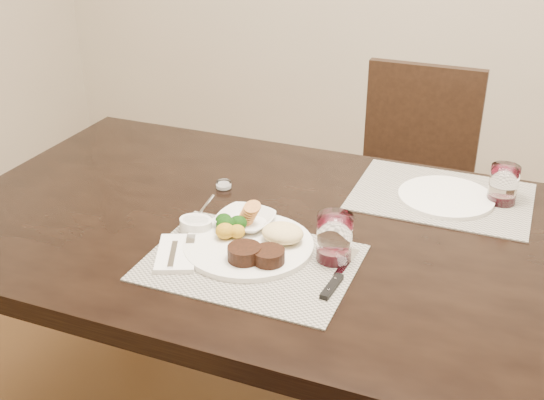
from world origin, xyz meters
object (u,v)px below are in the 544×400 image
at_px(chair_far, 412,178).
at_px(cracker_bowl, 246,221).
at_px(dinner_plate, 254,243).
at_px(far_plate, 446,197).
at_px(wine_glass_near, 334,240).
at_px(steak_knife, 335,281).

relative_size(chair_far, cracker_bowl, 6.26).
height_order(dinner_plate, far_plate, dinner_plate).
distance_m(dinner_plate, wine_glass_near, 0.19).
bearing_deg(far_plate, dinner_plate, -130.63).
distance_m(chair_far, far_plate, 0.72).
distance_m(chair_far, cracker_bowl, 1.04).
height_order(cracker_bowl, wine_glass_near, wine_glass_near).
bearing_deg(dinner_plate, chair_far, 80.07).
bearing_deg(cracker_bowl, chair_far, 77.07).
bearing_deg(steak_knife, chair_far, 96.77).
relative_size(dinner_plate, far_plate, 1.21).
xyz_separation_m(dinner_plate, steak_knife, (0.22, -0.06, -0.01)).
xyz_separation_m(dinner_plate, far_plate, (0.37, 0.43, -0.01)).
distance_m(dinner_plate, steak_knife, 0.22).
bearing_deg(chair_far, steak_knife, -87.52).
bearing_deg(dinner_plate, steak_knife, -16.55).
height_order(dinner_plate, cracker_bowl, cracker_bowl).
bearing_deg(cracker_bowl, wine_glass_near, -13.46).
bearing_deg(wine_glass_near, cracker_bowl, 166.54).
bearing_deg(wine_glass_near, steak_knife, -70.00).
bearing_deg(chair_far, wine_glass_near, -89.10).
bearing_deg(chair_far, dinner_plate, -98.83).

